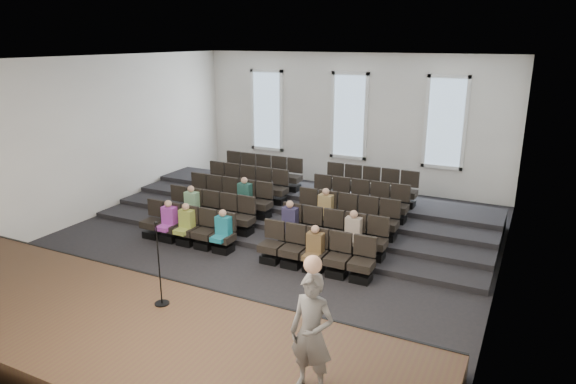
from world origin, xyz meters
name	(u,v)px	position (x,y,z in m)	size (l,w,h in m)	color
ground	(258,249)	(0.00, 0.00, 0.00)	(14.00, 14.00, 0.00)	black
ceiling	(255,59)	(0.00, 0.00, 5.01)	(12.00, 14.00, 0.02)	white
wall_back	(350,121)	(0.00, 7.02, 2.50)	(12.00, 0.04, 5.00)	white
wall_front	(8,260)	(0.00, -7.02, 2.50)	(12.00, 0.04, 5.00)	white
wall_left	(87,139)	(-6.02, 0.00, 2.50)	(0.04, 14.00, 5.00)	white
wall_right	(508,188)	(6.02, 0.00, 2.50)	(0.04, 14.00, 5.00)	white
stage	(122,333)	(0.00, -5.10, 0.25)	(11.80, 3.60, 0.50)	#3E261A
stage_lip	(181,293)	(0.00, -3.33, 0.25)	(11.80, 0.06, 0.52)	black
risers	(306,209)	(0.00, 3.17, 0.20)	(11.80, 4.80, 0.60)	black
seating_rows	(284,209)	(0.00, 1.54, 0.68)	(6.80, 4.70, 1.67)	black
windows	(349,116)	(0.00, 6.95, 2.70)	(8.44, 0.10, 3.24)	white
audience	(253,217)	(-0.28, 0.22, 0.80)	(5.45, 2.64, 1.10)	#95A542
speaker	(312,334)	(3.91, -5.25, 1.43)	(0.68, 0.44, 1.85)	#5F5D5A
mic_stand	(160,280)	(0.26, -4.24, 1.01)	(0.29, 0.29, 1.73)	black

